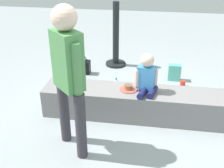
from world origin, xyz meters
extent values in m
plane|color=#92999D|center=(0.00, 0.00, 0.00)|extent=(12.00, 12.00, 0.00)
cube|color=gray|center=(0.00, 0.00, 0.18)|extent=(2.36, 0.44, 0.36)
cylinder|color=#1A1D51|center=(0.07, -0.10, 0.40)|extent=(0.14, 0.26, 0.08)
cylinder|color=#1A1D51|center=(0.18, -0.07, 0.40)|extent=(0.14, 0.26, 0.08)
cube|color=#408DD1|center=(0.09, 0.02, 0.54)|extent=(0.24, 0.18, 0.28)
sphere|color=beige|center=(0.09, 0.02, 0.77)|extent=(0.16, 0.16, 0.16)
cylinder|color=beige|center=(-0.02, -0.01, 0.54)|extent=(0.05, 0.05, 0.21)
cylinder|color=beige|center=(0.20, 0.05, 0.54)|extent=(0.05, 0.05, 0.21)
cylinder|color=#343038|center=(-0.51, -0.84, 0.37)|extent=(0.11, 0.11, 0.74)
cylinder|color=#343038|center=(-0.75, -0.60, 0.37)|extent=(0.11, 0.11, 0.74)
cube|color=#4D8C4D|center=(-0.63, -0.72, 1.02)|extent=(0.36, 0.35, 0.56)
sphere|color=beige|center=(-0.63, -0.72, 1.42)|extent=(0.24, 0.24, 0.24)
cylinder|color=#4D8C4D|center=(-0.51, -0.83, 0.97)|extent=(0.09, 0.09, 0.53)
cylinder|color=#4D8C4D|center=(-0.75, -0.60, 0.97)|extent=(0.09, 0.09, 0.53)
cylinder|color=#E0594C|center=(-0.12, 0.01, 0.37)|extent=(0.22, 0.22, 0.01)
cylinder|color=olive|center=(-0.12, 0.01, 0.40)|extent=(0.10, 0.10, 0.05)
cylinder|color=brown|center=(-0.12, 0.01, 0.42)|extent=(0.10, 0.10, 0.01)
cube|color=silver|center=(-0.06, 0.00, 0.38)|extent=(0.11, 0.04, 0.00)
cube|color=#59C6B2|center=(0.51, 1.12, 0.13)|extent=(0.20, 0.11, 0.27)
torus|color=white|center=(0.47, 1.12, 0.27)|extent=(0.08, 0.01, 0.08)
torus|color=white|center=(0.56, 1.12, 0.27)|extent=(0.08, 0.01, 0.08)
cylinder|color=black|center=(-0.50, 1.59, 0.02)|extent=(0.36, 0.36, 0.04)
cylinder|color=black|center=(-0.50, 1.59, 0.58)|extent=(0.11, 0.11, 1.09)
cylinder|color=silver|center=(-0.86, 0.66, 0.09)|extent=(0.07, 0.07, 0.18)
cone|color=silver|center=(-0.86, 0.66, 0.19)|extent=(0.07, 0.07, 0.03)
cylinder|color=blue|center=(-0.86, 0.66, 0.22)|extent=(0.03, 0.03, 0.02)
cylinder|color=silver|center=(-0.36, 0.66, 0.07)|extent=(0.06, 0.06, 0.15)
cone|color=silver|center=(-0.36, 0.66, 0.16)|extent=(0.06, 0.06, 0.03)
cylinder|color=blue|center=(-0.36, 0.66, 0.18)|extent=(0.03, 0.03, 0.02)
cylinder|color=red|center=(0.64, 0.91, 0.05)|extent=(0.08, 0.08, 0.09)
cube|color=white|center=(0.69, 0.40, 0.05)|extent=(0.31, 0.33, 0.10)
cube|color=black|center=(-1.04, 1.15, 0.11)|extent=(0.33, 0.15, 0.22)
torus|color=black|center=(-1.04, 1.15, 0.22)|extent=(0.24, 0.01, 0.24)
camera|label=1|loc=(0.14, -3.02, 2.01)|focal=44.70mm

